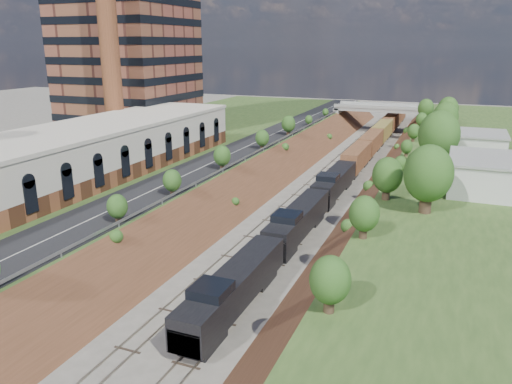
# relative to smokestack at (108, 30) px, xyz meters

# --- Properties ---
(platform_left) EXTENTS (44.00, 180.00, 5.00)m
(platform_left) POSITION_rel_smokestack_xyz_m (3.00, 4.00, -22.50)
(platform_left) COLOR #325020
(platform_left) RESTS_ON ground
(embankment_left) EXTENTS (10.00, 180.00, 10.00)m
(embankment_left) POSITION_rel_smokestack_xyz_m (25.00, 4.00, -25.00)
(embankment_left) COLOR brown
(embankment_left) RESTS_ON ground
(embankment_right) EXTENTS (10.00, 180.00, 10.00)m
(embankment_right) POSITION_rel_smokestack_xyz_m (47.00, 4.00, -25.00)
(embankment_right) COLOR brown
(embankment_right) RESTS_ON ground
(rail_left_track) EXTENTS (1.58, 180.00, 0.18)m
(rail_left_track) POSITION_rel_smokestack_xyz_m (33.40, 4.00, -24.91)
(rail_left_track) COLOR gray
(rail_left_track) RESTS_ON ground
(rail_right_track) EXTENTS (1.58, 180.00, 0.18)m
(rail_right_track) POSITION_rel_smokestack_xyz_m (38.60, 4.00, -24.91)
(rail_right_track) COLOR gray
(rail_right_track) RESTS_ON ground
(road) EXTENTS (8.00, 180.00, 0.10)m
(road) POSITION_rel_smokestack_xyz_m (20.50, 4.00, -19.95)
(road) COLOR black
(road) RESTS_ON platform_left
(guardrail) EXTENTS (0.10, 171.00, 0.70)m
(guardrail) POSITION_rel_smokestack_xyz_m (24.60, 3.80, -19.45)
(guardrail) COLOR #99999E
(guardrail) RESTS_ON platform_left
(commercial_building) EXTENTS (14.30, 62.30, 7.00)m
(commercial_building) POSITION_rel_smokestack_xyz_m (8.00, -18.00, -16.49)
(commercial_building) COLOR brown
(commercial_building) RESTS_ON platform_left
(smokestack) EXTENTS (3.20, 3.20, 40.00)m
(smokestack) POSITION_rel_smokestack_xyz_m (0.00, 0.00, 0.00)
(smokestack) COLOR brown
(smokestack) RESTS_ON platform_left
(overpass) EXTENTS (24.50, 8.30, 7.40)m
(overpass) POSITION_rel_smokestack_xyz_m (36.00, 66.00, -20.08)
(overpass) COLOR gray
(overpass) RESTS_ON ground
(white_building_near) EXTENTS (9.00, 12.00, 4.00)m
(white_building_near) POSITION_rel_smokestack_xyz_m (59.50, -4.00, -18.00)
(white_building_near) COLOR silver
(white_building_near) RESTS_ON platform_right
(white_building_far) EXTENTS (8.00, 10.00, 3.60)m
(white_building_far) POSITION_rel_smokestack_xyz_m (59.00, 18.00, -18.20)
(white_building_far) COLOR silver
(white_building_far) RESTS_ON platform_right
(tree_right_large) EXTENTS (5.25, 5.25, 7.61)m
(tree_right_large) POSITION_rel_smokestack_xyz_m (53.00, -16.00, -15.62)
(tree_right_large) COLOR #473323
(tree_right_large) RESTS_ON platform_right
(tree_left_crest) EXTENTS (2.45, 2.45, 3.55)m
(tree_left_crest) POSITION_rel_smokestack_xyz_m (24.20, -36.00, -17.96)
(tree_left_crest) COLOR #473323
(tree_left_crest) RESTS_ON platform_left
(freight_train) EXTENTS (2.97, 135.87, 4.55)m
(freight_train) POSITION_rel_smokestack_xyz_m (38.60, 26.46, -22.45)
(freight_train) COLOR black
(freight_train) RESTS_ON ground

